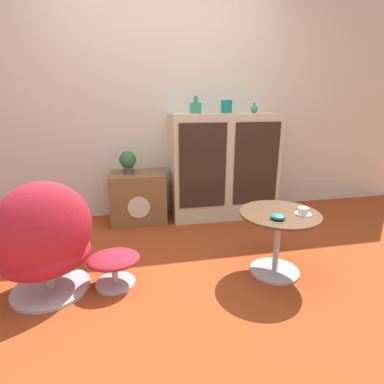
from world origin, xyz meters
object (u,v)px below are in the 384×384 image
coffee_table (278,233)px  vase_inner_left (227,107)px  egg_chair (46,243)px  vase_leftmost (196,107)px  teacup (303,212)px  tv_console (138,197)px  ottoman (114,263)px  bowl (278,217)px  sideboard (223,166)px  vase_inner_right (254,109)px  potted_plant (128,161)px

coffee_table → vase_inner_left: size_ratio=4.36×
egg_chair → vase_leftmost: bearing=43.9°
vase_leftmost → egg_chair: bearing=-136.1°
coffee_table → teacup: 0.25m
tv_console → coffee_table: bearing=-52.3°
ottoman → coffee_table: bearing=-3.7°
tv_console → teacup: bearing=-49.7°
ottoman → tv_console: bearing=80.1°
vase_leftmost → bowl: vase_leftmost is taller
sideboard → coffee_table: bearing=-88.3°
tv_console → teacup: teacup is taller
egg_chair → vase_inner_right: bearing=32.5°
vase_inner_left → bowl: size_ratio=1.32×
tv_console → vase_leftmost: bearing=-1.0°
ottoman → vase_inner_right: vase_inner_right is taller
ottoman → potted_plant: 1.32m
potted_plant → bowl: 1.74m
ottoman → vase_leftmost: vase_leftmost is taller
ottoman → teacup: (1.36, -0.14, 0.34)m
teacup → bowl: size_ratio=1.18×
vase_leftmost → sideboard: bearing=-0.7°
vase_leftmost → ottoman: bearing=-125.5°
egg_chair → vase_leftmost: vase_leftmost is taller
teacup → vase_inner_right: bearing=83.8°
bowl → egg_chair: bearing=173.9°
tv_console → coffee_table: size_ratio=1.00×
vase_inner_left → bowl: (-0.05, -1.39, -0.71)m
tv_console → sideboard: bearing=-0.9°
sideboard → coffee_table: size_ratio=1.99×
vase_leftmost → vase_inner_right: vase_leftmost is taller
tv_console → vase_inner_left: 1.37m
tv_console → vase_inner_left: (0.98, -0.01, 0.95)m
vase_inner_right → teacup: (-0.15, -1.34, -0.68)m
egg_chair → coffee_table: (1.63, -0.05, -0.06)m
vase_inner_left → teacup: size_ratio=1.12×
vase_inner_right → bowl: 1.59m
egg_chair → bowl: bearing=-6.1°
ottoman → coffee_table: (1.21, -0.08, 0.15)m
vase_inner_left → potted_plant: bearing=179.4°
coffee_table → vase_leftmost: size_ratio=3.41×
coffee_table → egg_chair: bearing=178.1°
sideboard → vase_inner_left: size_ratio=8.70×
ottoman → teacup: 1.41m
vase_inner_right → teacup: vase_inner_right is taller
coffee_table → vase_inner_right: vase_inner_right is taller
sideboard → vase_leftmost: size_ratio=6.79×
sideboard → ottoman: sideboard is taller
sideboard → coffee_table: (0.04, -1.28, -0.25)m
ottoman → teacup: size_ratio=3.12×
potted_plant → tv_console: bearing=-0.6°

